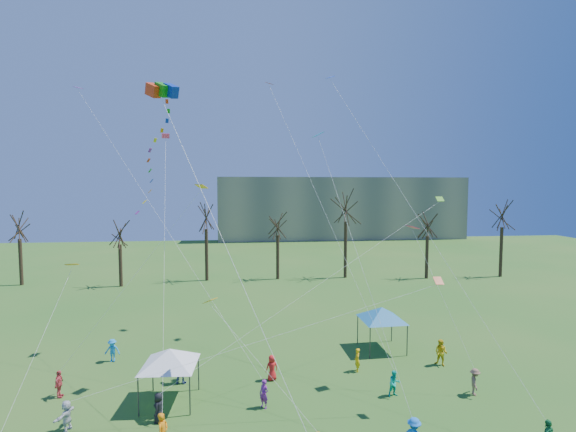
{
  "coord_description": "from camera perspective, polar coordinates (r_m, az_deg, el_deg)",
  "views": [
    {
      "loc": [
        -2.14,
        -16.66,
        12.55
      ],
      "look_at": [
        0.27,
        5.0,
        11.0
      ],
      "focal_mm": 25.0,
      "sensor_mm": 36.0,
      "label": 1
    }
  ],
  "objects": [
    {
      "name": "small_kites_aloft",
      "position": [
        27.62,
        -3.46,
        4.13
      ],
      "size": [
        30.0,
        17.97,
        31.56
      ],
      "color": "orange",
      "rests_on": "ground"
    },
    {
      "name": "festival_crowd",
      "position": [
        25.07,
        -3.19,
        -23.76
      ],
      "size": [
        25.9,
        13.64,
        1.85
      ],
      "color": "#D2461A",
      "rests_on": "ground"
    },
    {
      "name": "big_box_kite",
      "position": [
        22.78,
        -17.93,
        7.81
      ],
      "size": [
        4.58,
        4.87,
        18.64
      ],
      "color": "red",
      "rests_on": "ground"
    },
    {
      "name": "canopy_tent_blue",
      "position": [
        32.68,
        13.19,
        -13.36
      ],
      "size": [
        4.44,
        4.44,
        3.33
      ],
      "color": "#3F3F44",
      "rests_on": "ground"
    },
    {
      "name": "canopy_tent_white",
      "position": [
        25.59,
        -16.48,
        -18.67
      ],
      "size": [
        4.3,
        4.3,
        3.23
      ],
      "color": "#3F3F44",
      "rests_on": "ground"
    },
    {
      "name": "bare_tree_row",
      "position": [
        54.31,
        1.85,
        -1.21
      ],
      "size": [
        70.25,
        8.35,
        12.27
      ],
      "color": "black",
      "rests_on": "ground"
    },
    {
      "name": "distant_building",
      "position": [
        101.7,
        7.39,
        1.18
      ],
      "size": [
        60.0,
        14.0,
        15.0
      ],
      "primitive_type": "cube",
      "color": "gray",
      "rests_on": "ground"
    }
  ]
}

